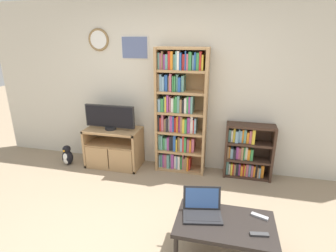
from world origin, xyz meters
name	(u,v)px	position (x,y,z in m)	size (l,w,h in m)	color
ground_plane	(128,249)	(0.00, 0.00, 0.00)	(18.00, 18.00, 0.00)	gray
wall_back	(171,87)	(-0.01, 2.00, 1.31)	(6.24, 0.09, 2.60)	beige
tv_stand	(114,147)	(-0.91, 1.69, 0.32)	(0.88, 0.49, 0.64)	tan
television	(110,117)	(-0.93, 1.67, 0.84)	(0.81, 0.18, 0.40)	black
bookshelf_tall	(179,112)	(0.16, 1.82, 0.95)	(0.76, 0.30, 1.91)	tan
bookshelf_short	(246,152)	(1.19, 1.83, 0.39)	(0.70, 0.27, 0.83)	#3D281E
coffee_table	(225,226)	(0.94, 0.14, 0.35)	(0.92, 0.56, 0.40)	black
laptop	(202,208)	(0.71, 0.21, 0.46)	(0.41, 0.34, 0.25)	#232326
remote_near_laptop	(260,216)	(1.26, 0.29, 0.41)	(0.17, 0.10, 0.02)	#99999E
remote_far_from_laptop	(259,234)	(1.23, 0.03, 0.41)	(0.17, 0.07, 0.02)	#38383A
penguin_figurine	(67,156)	(-1.68, 1.52, 0.15)	(0.18, 0.16, 0.34)	black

